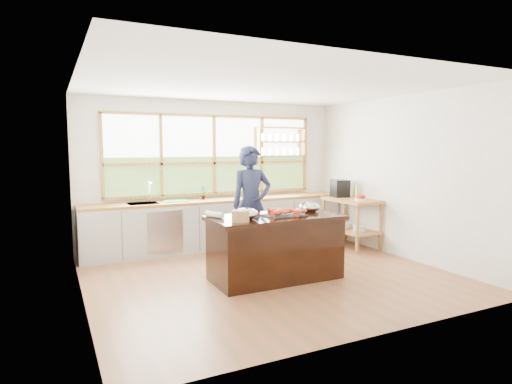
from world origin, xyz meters
TOP-DOWN VIEW (x-y plane):
  - ground_plane at (0.00, 0.00)m, footprint 5.00×5.00m
  - room_shell at (0.02, 0.51)m, footprint 5.02×4.52m
  - back_counter at (-0.02, 1.94)m, footprint 4.90×0.63m
  - right_shelf_unit at (2.19, 0.89)m, footprint 0.62×1.10m
  - island at (0.00, -0.20)m, footprint 1.85×0.90m
  - cook at (0.08, 0.75)m, footprint 0.69×0.47m
  - potted_plant at (-0.31, 2.00)m, footprint 0.16×0.13m
  - cutting_board at (-0.83, 1.94)m, footprint 0.43×0.34m
  - espresso_machine at (2.19, 1.25)m, footprint 0.34×0.35m
  - wine_bottle at (2.24, 0.81)m, footprint 0.08×0.08m
  - fruit_bowl at (2.14, 0.58)m, footprint 0.22×0.22m
  - slate_board at (0.10, -0.26)m, footprint 0.57×0.43m
  - lobster_pile at (0.12, -0.26)m, footprint 0.52×0.44m
  - mixing_bowl_left at (-0.49, -0.27)m, footprint 0.33×0.33m
  - mixing_bowl_right at (0.65, -0.07)m, footprint 0.31×0.31m
  - wine_glass at (0.26, -0.52)m, footprint 0.08×0.08m
  - wicker_basket at (-0.63, -0.43)m, footprint 0.23×0.23m
  - parchment_roll at (-0.82, 0.02)m, footprint 0.20×0.31m

SIDE VIEW (x-z plane):
  - ground_plane at x=0.00m, z-range 0.00..0.00m
  - island at x=0.00m, z-range 0.00..0.90m
  - back_counter at x=-0.02m, z-range 0.00..0.90m
  - right_shelf_unit at x=2.19m, z-range 0.15..1.05m
  - cutting_board at x=-0.83m, z-range 0.90..0.91m
  - slate_board at x=0.10m, z-range 0.90..0.92m
  - cook at x=0.08m, z-range 0.00..1.87m
  - parchment_roll at x=-0.82m, z-range 0.90..0.98m
  - fruit_bowl at x=2.14m, z-range 0.89..1.00m
  - lobster_pile at x=0.12m, z-range 0.92..1.00m
  - mixing_bowl_right at x=0.65m, z-range 0.89..1.04m
  - mixing_bowl_left at x=-0.49m, z-range 0.89..1.05m
  - wicker_basket at x=-0.63m, z-range 0.90..1.05m
  - potted_plant at x=-0.31m, z-range 0.90..1.16m
  - wine_bottle at x=2.24m, z-range 0.90..1.18m
  - wine_glass at x=0.26m, z-range 0.95..1.17m
  - espresso_machine at x=2.19m, z-range 0.90..1.23m
  - room_shell at x=0.02m, z-range 0.40..3.11m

